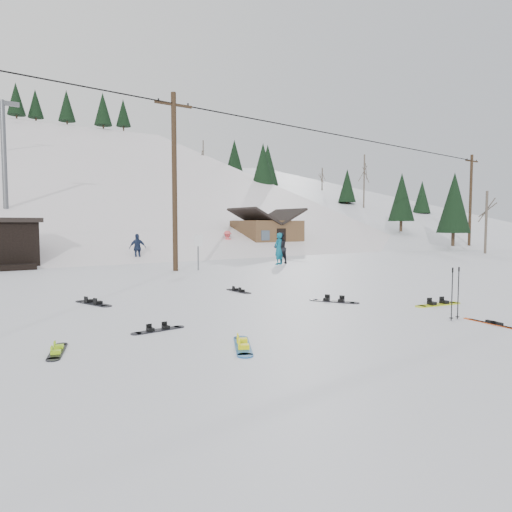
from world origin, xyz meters
TOP-DOWN VIEW (x-y plane):
  - ground at (0.00, 0.00)m, footprint 200.00×200.00m
  - ski_slope at (0.00, 55.00)m, footprint 60.00×85.24m
  - ridge_right at (38.00, 50.00)m, footprint 45.66×93.98m
  - treeline_right at (36.00, 42.00)m, footprint 20.00×60.00m
  - utility_pole at (2.00, 14.00)m, footprint 2.00×0.26m
  - utility_pole_right at (34.00, 17.00)m, footprint 2.00×0.26m
  - trail_sign at (3.10, 13.58)m, footprint 0.50×0.09m
  - lift_hut at (-5.00, 20.94)m, footprint 3.40×4.10m
  - lift_tower_near at (-4.00, 30.00)m, footprint 2.20×0.36m
  - cabin at (15.00, 24.00)m, footprint 5.39×4.40m
  - hero_snowboard at (-3.03, -0.24)m, footprint 0.91×1.42m
  - hero_skis at (2.97, -1.99)m, footprint 0.34×1.66m
  - ski_poles at (2.71, -1.12)m, footprint 0.37×0.10m
  - board_scatter_a at (-3.87, 1.98)m, footprint 1.30×0.33m
  - board_scatter_b at (-4.16, 6.32)m, footprint 0.72×1.60m
  - board_scatter_c at (-6.11, 1.41)m, footprint 0.57×1.23m
  - board_scatter_d at (2.09, 2.52)m, footprint 0.95×1.41m
  - board_scatter_e at (4.25, 0.37)m, footprint 1.70×0.53m
  - board_scatter_f at (0.80, 6.01)m, footprint 0.30×1.39m
  - skier_teal at (8.56, 13.88)m, footprint 0.80×0.66m
  - skier_dark at (8.94, 14.21)m, footprint 1.01×0.83m
  - skier_pink at (10.48, 23.00)m, footprint 1.24×0.75m
  - skier_navy at (2.26, 20.27)m, footprint 1.09×0.54m

SIDE VIEW (x-z plane):
  - ski_slope at x=0.00m, z-range -44.99..20.99m
  - ridge_right at x=38.00m, z-range -38.30..16.30m
  - ground at x=0.00m, z-range 0.00..0.00m
  - treeline_right at x=36.00m, z-range -5.00..5.00m
  - board_scatter_c at x=-6.11m, z-range -0.02..0.07m
  - board_scatter_a at x=-3.87m, z-range -0.02..0.07m
  - hero_skis at x=2.97m, z-range -0.02..0.07m
  - board_scatter_f at x=0.80m, z-range -0.02..0.07m
  - hero_snowboard at x=-3.03m, z-range -0.03..0.08m
  - board_scatter_d at x=2.09m, z-range -0.03..0.08m
  - board_scatter_b at x=-4.16m, z-range -0.03..0.09m
  - board_scatter_e at x=4.25m, z-range -0.03..0.09m
  - ski_poles at x=2.71m, z-range 0.02..1.34m
  - skier_navy at x=2.26m, z-range 0.00..1.80m
  - skier_teal at x=8.56m, z-range 0.00..1.88m
  - skier_pink at x=10.48m, z-range 0.00..1.89m
  - skier_dark at x=8.94m, z-range 0.00..1.93m
  - trail_sign at x=3.10m, z-range 0.35..2.20m
  - lift_hut at x=-5.00m, z-range -0.01..2.74m
  - cabin at x=15.00m, z-range -0.40..3.37m
  - utility_pole at x=2.00m, z-range 0.18..9.18m
  - utility_pole_right at x=34.00m, z-range 0.18..9.18m
  - lift_tower_near at x=-4.00m, z-range 3.86..11.86m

